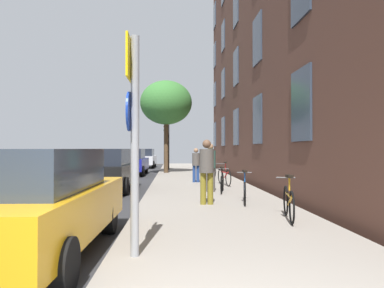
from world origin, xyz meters
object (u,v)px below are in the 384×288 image
sign_post (133,126)px  bicycle_5 (212,169)px  bicycle_0 (289,202)px  pedestrian_2 (196,163)px  pedestrian_1 (210,164)px  car_1 (107,169)px  bicycle_1 (245,190)px  bicycle_4 (207,172)px  bicycle_2 (222,182)px  car_0 (38,202)px  car_2 (131,162)px  car_3 (145,158)px  pedestrian_0 (207,167)px  tree_near (166,103)px  bicycle_3 (224,176)px  traffic_light (167,136)px

sign_post → bicycle_5: sign_post is taller
bicycle_0 → pedestrian_2: 8.70m
pedestrian_1 → car_1: bearing=161.8°
bicycle_1 → bicycle_4: bearing=93.0°
bicycle_2 → pedestrian_2: 3.87m
bicycle_5 → car_0: size_ratio=0.37×
bicycle_1 → pedestrian_1: 2.78m
bicycle_1 → car_2: 13.07m
car_3 → pedestrian_0: bearing=-80.8°
pedestrian_0 → bicycle_0: bearing=-54.6°
tree_near → car_1: size_ratio=1.38×
bicycle_5 → car_1: (-4.69, -5.71, 0.35)m
bicycle_0 → pedestrian_0: (-1.55, 2.17, 0.63)m
bicycle_4 → car_2: 6.58m
bicycle_3 → bicycle_4: (-0.50, 2.40, -0.00)m
sign_post → car_0: sign_post is taller
traffic_light → car_2: traffic_light is taller
sign_post → bicycle_3: 10.08m
bicycle_3 → pedestrian_1: (-0.82, -2.17, 0.59)m
bicycle_1 → pedestrian_0: pedestrian_0 is taller
car_2 → car_0: bearing=-87.9°
tree_near → pedestrian_2: (1.48, -6.46, -3.53)m
sign_post → bicycle_5: size_ratio=1.89×
tree_near → bicycle_0: (2.91, -15.03, -4.04)m
bicycle_3 → sign_post: bearing=-105.7°
car_1 → pedestrian_1: bearing=-18.2°
bicycle_5 → bicycle_3: bearing=-90.4°
car_3 → bicycle_3: bearing=-73.8°
bicycle_2 → bicycle_3: bicycle_3 is taller
bicycle_1 → car_2: size_ratio=0.38×
pedestrian_1 → car_3: 18.32m
bicycle_2 → car_1: 4.50m
bicycle_2 → car_0: size_ratio=0.35×
bicycle_1 → pedestrian_1: size_ratio=0.98×
bicycle_3 → car_0: 10.14m
traffic_light → car_0: bearing=-94.4°
tree_near → bicycle_4: bearing=-69.1°
pedestrian_1 → pedestrian_2: bearing=94.5°
bicycle_4 → pedestrian_2: bearing=-119.8°
bicycle_0 → car_0: car_0 is taller
car_2 → car_3: 8.34m
car_2 → car_3: size_ratio=1.03×
bicycle_4 → pedestrian_1: 4.62m
bicycle_3 → bicycle_5: (0.04, 4.80, -0.01)m
bicycle_0 → traffic_light: bearing=99.1°
pedestrian_2 → car_2: size_ratio=0.35×
car_0 → bicycle_0: bearing=24.7°
bicycle_0 → pedestrian_1: 5.19m
tree_near → car_3: size_ratio=1.38×
tree_near → bicycle_4: tree_near is taller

